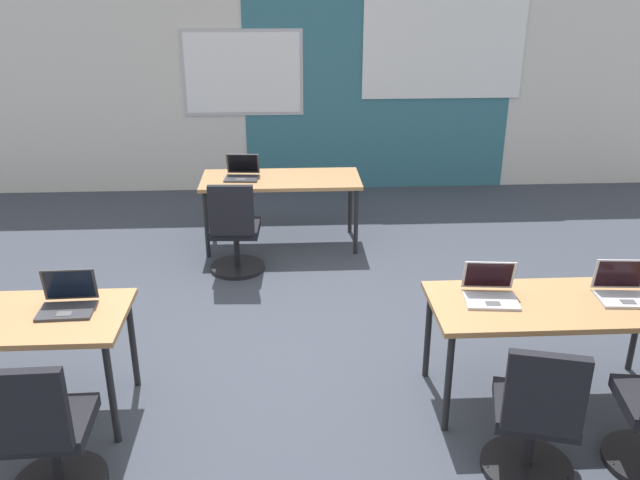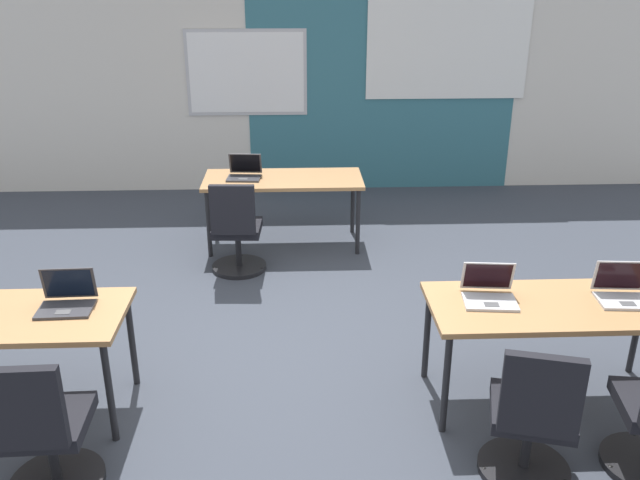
% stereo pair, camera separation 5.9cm
% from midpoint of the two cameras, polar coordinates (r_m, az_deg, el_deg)
% --- Properties ---
extents(ground_plane, '(24.00, 24.00, 0.00)m').
position_cam_midpoint_polar(ground_plane, '(5.04, -2.92, -9.93)').
color(ground_plane, '#383D47').
extents(back_wall_assembly, '(10.00, 0.27, 2.80)m').
position_cam_midpoint_polar(back_wall_assembly, '(8.55, -2.63, 13.69)').
color(back_wall_assembly, silver).
rests_on(back_wall_assembly, ground).
extents(desk_near_right, '(1.60, 0.70, 0.72)m').
position_cam_midpoint_polar(desk_near_right, '(4.51, 19.83, -5.82)').
color(desk_near_right, '#A37547').
rests_on(desk_near_right, ground).
extents(desk_far_center, '(1.60, 0.70, 0.72)m').
position_cam_midpoint_polar(desk_far_center, '(6.77, -2.92, 4.87)').
color(desk_far_center, '#A37547').
rests_on(desk_far_center, ground).
extents(laptop_near_right_inner, '(0.36, 0.33, 0.23)m').
position_cam_midpoint_polar(laptop_near_right_inner, '(4.38, 14.68, -4.39)').
color(laptop_near_right_inner, '#B7B7BC').
rests_on(laptop_near_right_inner, desk_near_right).
extents(chair_near_right_inner, '(0.54, 0.59, 0.92)m').
position_cam_midpoint_polar(chair_near_right_inner, '(3.94, 18.11, -14.84)').
color(chair_near_right_inner, black).
rests_on(chair_near_right_inner, ground).
extents(laptop_near_right_end, '(0.35, 0.30, 0.24)m').
position_cam_midpoint_polar(laptop_near_right_end, '(4.67, 24.86, -4.08)').
color(laptop_near_right_end, '#B7B7BC').
rests_on(laptop_near_right_end, desk_near_right).
extents(laptop_far_left, '(0.35, 0.32, 0.23)m').
position_cam_midpoint_polar(laptop_far_left, '(6.78, -6.26, 5.74)').
color(laptop_far_left, '#333338').
rests_on(laptop_far_left, desk_far_center).
extents(chair_far_left, '(0.52, 0.55, 0.92)m').
position_cam_midpoint_polar(chair_far_left, '(6.24, -6.89, 0.42)').
color(chair_far_left, black).
rests_on(chair_far_left, ground).
extents(laptop_near_left_inner, '(0.34, 0.28, 0.24)m').
position_cam_midpoint_polar(laptop_near_left_inner, '(4.42, -20.54, -4.85)').
color(laptop_near_left_inner, '#333338').
rests_on(laptop_near_left_inner, desk_near_left).
extents(chair_near_left_inner, '(0.52, 0.55, 0.92)m').
position_cam_midpoint_polar(chair_near_left_inner, '(3.94, -22.20, -15.41)').
color(chair_near_left_inner, black).
rests_on(chair_near_left_inner, ground).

